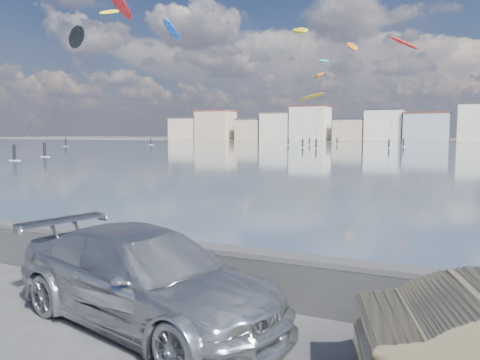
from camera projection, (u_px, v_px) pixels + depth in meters
name	position (u px, v px, depth m)	size (l,w,h in m)	color
ground	(73.00, 341.00, 7.26)	(700.00, 700.00, 0.00)	#333335
bay_water	(428.00, 150.00, 89.73)	(500.00, 177.00, 0.00)	#384E5F
far_shore_strip	(444.00, 141.00, 187.52)	(500.00, 60.00, 0.00)	#4C473D
seawall	(169.00, 262.00, 9.63)	(400.00, 0.36, 1.08)	#28282B
far_buildings	(448.00, 125.00, 173.75)	(240.79, 13.26, 14.60)	beige
car_silver	(146.00, 277.00, 7.92)	(2.21, 5.43, 1.58)	#AFB3B7
kitesurfer_0	(110.00, 15.00, 121.57)	(5.90, 17.93, 36.55)	yellow
kitesurfer_1	(404.00, 45.00, 113.33)	(7.52, 8.34, 26.92)	red
kitesurfer_3	(352.00, 47.00, 148.37)	(6.41, 20.24, 33.24)	orange
kitesurfer_4	(312.00, 97.00, 137.45)	(8.66, 13.19, 15.33)	#BF8C19
kitesurfer_5	(117.00, 4.00, 64.43)	(6.47, 19.43, 23.61)	red
kitesurfer_7	(324.00, 62.00, 141.86)	(2.62, 19.33, 26.30)	#19BFBF
kitesurfer_8	(300.00, 31.00, 108.75)	(8.25, 12.80, 29.24)	yellow
kitesurfer_9	(172.00, 31.00, 128.49)	(5.19, 11.88, 34.02)	blue
kitesurfer_12	(319.00, 76.00, 109.88)	(6.71, 18.71, 18.09)	orange
kitesurfer_15	(76.00, 40.00, 70.52)	(7.21, 12.28, 19.22)	black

